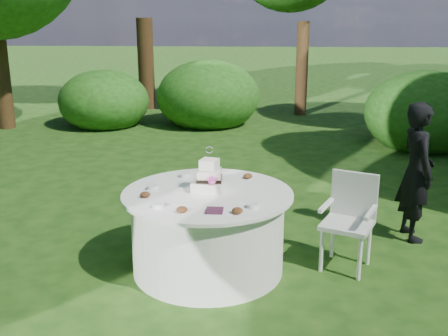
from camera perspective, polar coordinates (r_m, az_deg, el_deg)
The scene contains 9 objects.
ground at distance 5.06m, azimuth -1.73°, elevation -10.91°, with size 80.00×80.00×0.00m, color #16380F.
napkins at distance 4.29m, azimuth -1.04°, elevation -4.65°, with size 0.14×0.14×0.02m, color #481F38.
feather_plume at distance 4.46m, azimuth -4.22°, elevation -3.90°, with size 0.48×0.07×0.01m, color white.
guest at distance 5.85m, azimuth 20.20°, elevation -0.39°, with size 0.54×0.35×1.48m, color black.
table at distance 4.90m, azimuth -1.76°, elevation -6.86°, with size 1.56×1.56×0.77m.
cake at distance 4.77m, azimuth -1.59°, elevation -1.18°, with size 0.32×0.32×0.42m.
chair at distance 5.08m, azimuth 13.55°, elevation -4.88°, with size 0.58×0.58×0.90m.
votives at distance 4.70m, azimuth -4.18°, elevation -2.67°, with size 1.03×0.98×0.04m.
petal_cups at distance 4.57m, azimuth -2.17°, elevation -3.11°, with size 0.98×1.07×0.05m.
Camera 1 is at (0.46, -4.49, 2.29)m, focal length 42.00 mm.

